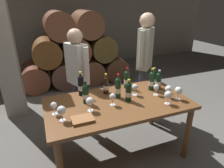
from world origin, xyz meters
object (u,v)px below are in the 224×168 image
(wine_bottle_0, at_px, (81,85))
(wine_bottle_6, at_px, (128,92))
(wine_bottle_5, at_px, (153,78))
(wine_glass_8, at_px, (135,87))
(wine_glass_5, at_px, (61,111))
(sommelier_presenting, at_px, (145,57))
(wine_bottle_1, at_px, (127,79))
(wine_bottle_8, at_px, (118,88))
(wine_bottle_2, at_px, (158,81))
(wine_glass_3, at_px, (90,102))
(wine_glass_4, at_px, (179,91))
(wine_bottle_7, at_px, (152,81))
(wine_glass_2, at_px, (156,88))
(wine_bottle_4, at_px, (86,94))
(wine_bottle_3, at_px, (106,85))
(wine_glass_7, at_px, (169,89))
(wine_glass_0, at_px, (168,95))
(wine_glass_1, at_px, (113,97))
(dining_table, at_px, (118,108))
(taster_seated_left, at_px, (78,73))
(tasting_notebook, at_px, (83,119))
(wine_glass_6, at_px, (54,106))

(wine_bottle_0, relative_size, wine_bottle_6, 1.14)
(wine_bottle_5, xyz_separation_m, wine_glass_8, (-0.37, -0.16, -0.01))
(wine_glass_5, distance_m, sommelier_presenting, 1.73)
(wine_bottle_1, distance_m, wine_bottle_8, 0.33)
(wine_bottle_1, distance_m, wine_bottle_2, 0.43)
(wine_bottle_2, relative_size, wine_glass_5, 1.67)
(wine_glass_3, bearing_deg, wine_glass_4, -6.90)
(wine_bottle_7, bearing_deg, wine_bottle_6, -158.00)
(wine_glass_2, bearing_deg, wine_bottle_4, 171.89)
(wine_bottle_4, bearing_deg, wine_glass_2, -8.11)
(wine_bottle_3, bearing_deg, wine_bottle_6, -57.32)
(wine_glass_4, xyz_separation_m, wine_glass_7, (-0.08, 0.08, -0.00))
(wine_glass_0, bearing_deg, wine_bottle_3, 137.65)
(wine_bottle_4, distance_m, wine_glass_7, 1.01)
(wine_bottle_3, distance_m, wine_bottle_7, 0.62)
(wine_bottle_1, distance_m, wine_glass_4, 0.69)
(wine_glass_4, bearing_deg, wine_bottle_7, 112.94)
(wine_glass_1, bearing_deg, wine_bottle_1, 47.08)
(wine_glass_1, height_order, wine_glass_2, same)
(dining_table, bearing_deg, wine_bottle_2, 11.84)
(wine_bottle_8, xyz_separation_m, sommelier_presenting, (0.74, 0.65, 0.15))
(dining_table, bearing_deg, sommelier_presenting, 43.77)
(wine_bottle_4, height_order, taster_seated_left, taster_seated_left)
(wine_glass_2, distance_m, tasting_notebook, 1.04)
(wine_glass_2, bearing_deg, wine_glass_6, 179.91)
(wine_glass_1, xyz_separation_m, tasting_notebook, (-0.40, -0.18, -0.09))
(wine_bottle_7, relative_size, taster_seated_left, 0.20)
(dining_table, bearing_deg, wine_bottle_1, 51.34)
(wine_glass_3, relative_size, wine_glass_8, 1.08)
(wine_glass_8, xyz_separation_m, sommelier_presenting, (0.52, 0.66, 0.18))
(wine_glass_0, bearing_deg, taster_seated_left, 130.57)
(wine_glass_2, relative_size, taster_seated_left, 0.09)
(tasting_notebook, bearing_deg, wine_glass_6, 137.44)
(wine_bottle_5, height_order, wine_glass_1, wine_bottle_5)
(wine_bottle_6, relative_size, wine_glass_4, 1.69)
(wine_bottle_4, xyz_separation_m, wine_glass_3, (-0.00, -0.19, -0.01))
(sommelier_presenting, bearing_deg, wine_bottle_7, -111.38)
(wine_bottle_7, relative_size, wine_glass_4, 1.87)
(wine_bottle_0, bearing_deg, wine_bottle_3, -13.84)
(wine_glass_4, xyz_separation_m, tasting_notebook, (-1.19, -0.03, -0.10))
(wine_glass_8, height_order, tasting_notebook, wine_glass_8)
(wine_bottle_1, xyz_separation_m, wine_glass_8, (-0.00, -0.25, -0.02))
(wine_bottle_3, height_order, wine_glass_1, wine_bottle_3)
(wine_glass_0, bearing_deg, wine_bottle_4, 156.97)
(tasting_notebook, bearing_deg, wine_glass_4, 1.14)
(wine_glass_1, bearing_deg, wine_bottle_0, 124.95)
(sommelier_presenting, bearing_deg, wine_bottle_5, -105.90)
(wine_glass_8, bearing_deg, wine_bottle_5, 22.85)
(wine_glass_3, bearing_deg, wine_glass_6, 169.45)
(wine_bottle_2, height_order, wine_bottle_5, wine_bottle_2)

